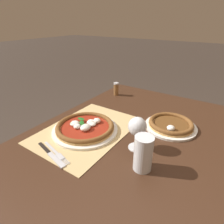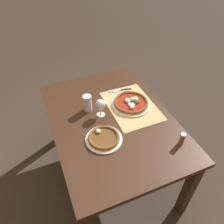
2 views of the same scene
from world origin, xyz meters
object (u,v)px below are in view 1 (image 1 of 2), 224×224
(pizza_far, at_px, (171,125))
(pint_glass, at_px, (143,154))
(wine_glass, at_px, (137,128))
(fork, at_px, (56,153))
(knife, at_px, (51,154))
(pepper_shaker, at_px, (116,89))
(pizza_near, at_px, (85,127))

(pizza_far, bearing_deg, pint_glass, 0.92)
(wine_glass, xyz_separation_m, fork, (0.23, -0.27, -0.10))
(fork, relative_size, knife, 0.93)
(wine_glass, bearing_deg, fork, -49.58)
(wine_glass, height_order, pepper_shaker, wine_glass)
(pizza_far, bearing_deg, knife, -34.66)
(pizza_near, xyz_separation_m, knife, (0.23, 0.00, -0.02))
(pizza_near, bearing_deg, knife, 1.02)
(pizza_near, height_order, pint_glass, pint_glass)
(pizza_far, xyz_separation_m, fork, (0.49, -0.34, -0.01))
(pint_glass, distance_m, fork, 0.37)
(wine_glass, bearing_deg, pint_glass, 37.78)
(fork, bearing_deg, pepper_shaker, -167.67)
(pint_glass, relative_size, knife, 0.68)
(wine_glass, distance_m, pint_glass, 0.13)
(pint_glass, bearing_deg, wine_glass, -142.22)
(pizza_near, bearing_deg, pizza_far, 128.22)
(fork, xyz_separation_m, knife, (0.02, -0.01, 0.00))
(pizza_far, relative_size, wine_glass, 1.75)
(fork, relative_size, pepper_shaker, 2.04)
(pizza_near, height_order, pepper_shaker, pepper_shaker)
(pizza_far, distance_m, knife, 0.62)
(pint_glass, bearing_deg, pepper_shaker, -139.96)
(pepper_shaker, bearing_deg, pizza_near, 15.53)
(pizza_far, relative_size, knife, 1.27)
(wine_glass, bearing_deg, knife, -48.30)
(pizza_far, bearing_deg, pepper_shaker, -115.74)
(fork, xyz_separation_m, pepper_shaker, (-0.73, -0.16, 0.04))
(pizza_near, xyz_separation_m, pint_glass, (0.08, 0.36, 0.05))
(pint_glass, bearing_deg, pizza_near, -102.64)
(pizza_far, bearing_deg, fork, -34.92)
(pizza_far, xyz_separation_m, wine_glass, (0.26, -0.07, 0.09))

